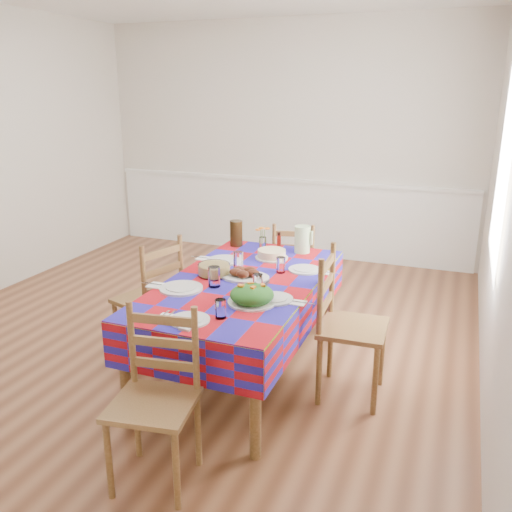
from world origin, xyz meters
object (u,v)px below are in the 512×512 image
at_px(chair_near, 156,399).
at_px(chair_right, 346,326).
at_px(dining_table, 243,291).
at_px(green_pitcher, 302,239).
at_px(chair_left, 152,300).
at_px(tea_pitcher, 236,233).
at_px(chair_far, 294,269).
at_px(meat_platter, 244,274).

bearing_deg(chair_near, chair_right, 48.69).
xyz_separation_m(dining_table, green_pitcher, (0.19, 0.77, 0.18)).
xyz_separation_m(chair_left, chair_right, (1.44, 0.01, 0.02)).
height_order(dining_table, chair_near, chair_near).
relative_size(tea_pitcher, chair_right, 0.21).
bearing_deg(chair_far, green_pitcher, 103.14).
distance_m(green_pitcher, chair_right, 0.99).
bearing_deg(green_pitcher, dining_table, -103.78).
distance_m(chair_left, chair_right, 1.44).
bearing_deg(tea_pitcher, chair_far, 46.00).
bearing_deg(chair_far, meat_platter, 76.83).
distance_m(dining_table, tea_pitcher, 0.86).
bearing_deg(chair_far, chair_left, 45.46).
height_order(tea_pitcher, chair_near, chair_near).
relative_size(green_pitcher, tea_pitcher, 1.01).
xyz_separation_m(green_pitcher, chair_near, (-0.19, -1.91, -0.36)).
relative_size(green_pitcher, chair_near, 0.23).
xyz_separation_m(dining_table, chair_left, (-0.72, -0.01, -0.17)).
xyz_separation_m(chair_near, chair_far, (0.01, 2.29, -0.03)).
height_order(green_pitcher, chair_right, chair_right).
distance_m(chair_near, chair_right, 1.35).
height_order(chair_near, chair_right, chair_right).
xyz_separation_m(dining_table, chair_far, (0.01, 1.14, -0.21)).
xyz_separation_m(chair_far, chair_left, (-0.73, -1.16, 0.04)).
bearing_deg(chair_far, chair_right, 109.53).
xyz_separation_m(dining_table, chair_right, (0.72, -0.00, -0.15)).
bearing_deg(chair_left, green_pitcher, 146.86).
relative_size(tea_pitcher, chair_left, 0.22).
bearing_deg(dining_table, green_pitcher, 76.22).
xyz_separation_m(tea_pitcher, chair_left, (-0.35, -0.76, -0.35)).
bearing_deg(meat_platter, tea_pitcher, 117.11).
height_order(dining_table, chair_left, chair_left).
distance_m(meat_platter, tea_pitcher, 0.80).
height_order(chair_left, chair_right, chair_right).
bearing_deg(tea_pitcher, chair_right, -34.69).
relative_size(meat_platter, chair_far, 0.41).
distance_m(meat_platter, chair_near, 1.22).
bearing_deg(chair_right, tea_pitcher, 52.91).
bearing_deg(green_pitcher, tea_pitcher, -178.53).
relative_size(chair_near, chair_left, 0.98).
relative_size(green_pitcher, chair_right, 0.22).
distance_m(chair_far, chair_left, 1.37).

